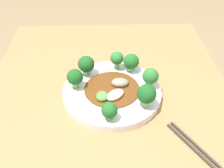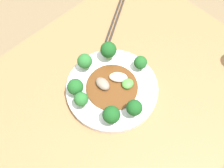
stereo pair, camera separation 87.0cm
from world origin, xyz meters
TOP-DOWN VIEW (x-y plane):
  - ground_plane at (0.00, 0.00)m, footprint 8.00×8.00m
  - table at (0.00, 0.00)m, footprint 0.90×0.71m
  - plate at (0.02, -0.01)m, footprint 0.28×0.28m
  - broccoli_west at (-0.09, 0.00)m, footprint 0.04×0.04m
  - broccoli_southeast at (0.11, -0.07)m, footprint 0.05×0.05m
  - broccoli_northeast at (0.09, 0.06)m, footprint 0.05×0.05m
  - broccoli_southwest at (-0.05, -0.10)m, footprint 0.05×0.05m
  - broccoli_north at (0.03, 0.09)m, footprint 0.05×0.05m
  - broccoli_south at (0.03, -0.12)m, footprint 0.05×0.05m
  - broccoli_east at (0.12, -0.03)m, footprint 0.04×0.04m
  - stirfry_center at (0.01, -0.01)m, footprint 0.16×0.16m
  - chopsticks at (-0.20, -0.21)m, footprint 0.21×0.14m

SIDE VIEW (x-z plane):
  - ground_plane at x=0.00m, z-range 0.00..0.00m
  - table at x=0.00m, z-range 0.00..0.76m
  - chopsticks at x=-0.20m, z-range 0.76..0.77m
  - plate at x=0.02m, z-range 0.76..0.78m
  - stirfry_center at x=0.01m, z-range 0.78..0.80m
  - broccoli_west at x=-0.09m, z-range 0.79..0.84m
  - broccoli_southeast at x=0.11m, z-range 0.79..0.84m
  - broccoli_south at x=0.03m, z-range 0.79..0.85m
  - broccoli_east at x=0.12m, z-range 0.79..0.85m
  - broccoli_north at x=0.03m, z-range 0.79..0.85m
  - broccoli_northeast at x=0.09m, z-range 0.79..0.85m
  - broccoli_southwest at x=-0.05m, z-range 0.79..0.86m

